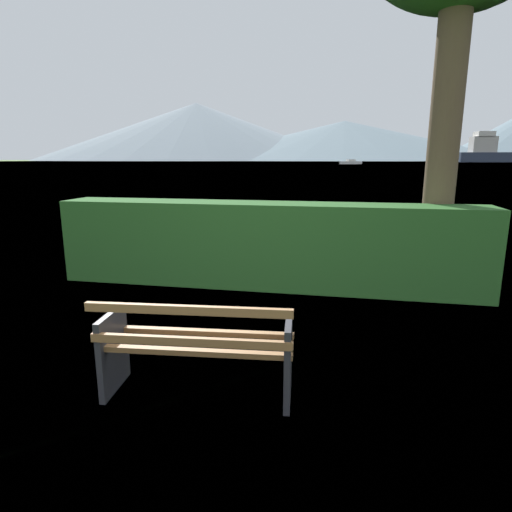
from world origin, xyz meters
name	(u,v)px	position (x,y,z in m)	size (l,w,h in m)	color
ground_plane	(200,392)	(0.00, 0.00, 0.00)	(1400.00, 1400.00, 0.00)	#567A38
water_surface	(342,162)	(0.00, 306.89, 0.00)	(620.00, 620.00, 0.00)	slate
park_bench	(197,348)	(0.01, -0.06, 0.42)	(1.58, 0.71, 0.87)	olive
hedge_row	(266,245)	(0.00, 3.17, 0.63)	(6.36, 0.74, 1.27)	#285B23
tender_far	(351,162)	(3.67, 166.73, 0.66)	(8.55, 7.11, 1.77)	silver
distant_hills	(306,134)	(-48.35, 576.43, 33.98)	(775.07, 448.41, 78.59)	gray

